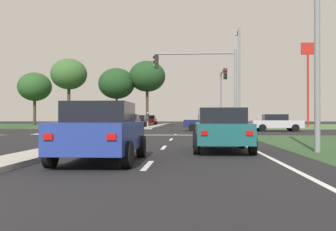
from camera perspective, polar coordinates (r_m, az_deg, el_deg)
The scene contains 32 objects.
ground_plane at distance 34.67m, azimuth -4.36°, elevation -2.27°, with size 200.00×200.00×0.00m, color black.
median_island_near at distance 16.04m, azimuth -13.31°, elevation -4.24°, with size 1.20×22.00×0.14m, color #ADA89E.
median_island_far at distance 59.53m, azimuth -1.20°, elevation -1.39°, with size 1.20×36.00×0.14m, color gray.
lane_dash_near at distance 9.94m, azimuth -2.89°, elevation -7.04°, with size 0.14×2.00×0.01m, color silver.
lane_dash_second at distance 15.89m, azimuth -0.59°, elevation -4.53°, with size 0.14×2.00×0.01m, color silver.
lane_dash_third at distance 21.87m, azimuth 0.44°, elevation -3.38°, with size 0.14×2.00×0.01m, color silver.
lane_dash_fourth at distance 27.86m, azimuth 1.03°, elevation -2.73°, with size 0.14×2.00×0.01m, color silver.
edge_line_right at distance 16.55m, azimuth 11.22°, elevation -4.35°, with size 0.14×24.00×0.01m, color silver.
stop_bar_near at distance 27.38m, azimuth 1.62°, elevation -2.77°, with size 6.40×0.50×0.01m, color silver.
crosswalk_bar_near at distance 31.16m, azimuth -17.40°, elevation -2.46°, with size 0.70×2.80×0.01m, color silver.
crosswalk_bar_second at distance 30.77m, azimuth -15.40°, elevation -2.49°, with size 0.70×2.80×0.01m, color silver.
crosswalk_bar_third at distance 30.42m, azimuth -13.34°, elevation -2.52°, with size 0.70×2.80×0.01m, color silver.
crosswalk_bar_fourth at distance 30.12m, azimuth -11.24°, elevation -2.54°, with size 0.70×2.80×0.01m, color silver.
crosswalk_bar_fifth at distance 29.85m, azimuth -9.10°, elevation -2.56°, with size 0.70×2.80×0.01m, color silver.
crosswalk_bar_sixth at distance 29.63m, azimuth -6.92°, elevation -2.58°, with size 0.70×2.80×0.01m, color silver.
crosswalk_bar_seventh at distance 29.45m, azimuth -4.72°, elevation -2.60°, with size 0.70×2.80×0.01m, color silver.
car_maroon_near at distance 45.73m, azimuth -5.30°, elevation -0.79°, with size 2.07×4.22×1.58m.
car_red_second at distance 67.86m, azimuth -2.52°, elevation -0.63°, with size 2.03×4.55×1.61m.
car_blue_third at distance 10.80m, azimuth -9.43°, elevation -2.25°, with size 2.02×4.17×1.58m.
car_black_fourth at distance 54.56m, azimuth -4.09°, elevation -0.74°, with size 2.05×4.53×1.54m.
car_teal_fifth at distance 14.32m, azimuth 7.51°, elevation -1.92°, with size 1.98×4.47×1.50m.
car_navy_seventh at distance 36.71m, azimuth 5.62°, elevation -0.95°, with size 4.33×2.04×1.51m.
car_silver_eighth at distance 36.22m, azimuth 15.00°, elevation -0.98°, with size 4.33×1.99×1.47m.
traffic_signal_near_right at distance 27.92m, azimuth 5.20°, elevation 5.63°, with size 5.74×0.32×5.83m.
traffic_signal_far_right at distance 39.13m, azimuth 7.67°, elevation 3.89°, with size 0.32×5.63×5.81m.
street_lamp_second at distance 36.55m, azimuth 9.95°, elevation 5.85°, with size 0.56×2.20×9.12m.
pedestrian_at_median at distance 43.28m, azimuth -2.89°, elevation -0.39°, with size 0.34×0.34×1.64m.
fastfood_pole_sign at distance 58.79m, azimuth 19.09°, elevation 6.69°, with size 1.80×0.40×11.43m.
treeline_near at distance 68.59m, azimuth -18.27°, elevation 3.85°, with size 5.39×5.39×8.47m.
treeline_second at distance 62.93m, azimuth -13.78°, elevation 5.64°, with size 5.43×5.43×10.06m.
treeline_third at distance 61.03m, azimuth -7.26°, elevation 4.47°, with size 5.41×5.41×8.60m.
treeline_fourth at distance 60.90m, azimuth -2.95°, elevation 5.50°, with size 5.43×5.43×9.71m.
Camera 1 is at (4.54, -4.35, 1.16)m, focal length 43.28 mm.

